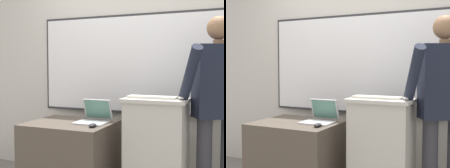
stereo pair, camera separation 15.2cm
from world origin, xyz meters
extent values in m
cube|color=beige|center=(0.00, 1.20, 1.30)|extent=(6.40, 0.12, 2.60)
cube|color=#2D2D30|center=(-0.11, 1.13, 1.30)|extent=(2.12, 0.02, 1.10)
cube|color=white|center=(-0.11, 1.13, 1.30)|extent=(2.07, 0.02, 1.05)
cube|color=#2D2D30|center=(-0.11, 1.11, 0.76)|extent=(1.87, 0.04, 0.02)
cube|color=#BCB7AD|center=(0.38, 0.54, 0.48)|extent=(0.51, 0.41, 0.97)
cube|color=#BCB7AD|center=(0.38, 0.54, 0.98)|extent=(0.56, 0.44, 0.03)
cube|color=#4C4238|center=(-0.45, 0.46, 0.37)|extent=(0.81, 0.67, 0.73)
cylinder|color=#333338|center=(0.79, 0.60, 0.42)|extent=(0.13, 0.13, 0.84)
cube|color=black|center=(0.88, 0.65, 1.15)|extent=(0.45, 0.38, 0.63)
cylinder|color=#8C6647|center=(0.88, 0.65, 1.48)|extent=(0.09, 0.09, 0.04)
sphere|color=#8C6647|center=(0.88, 0.65, 1.60)|extent=(0.20, 0.20, 0.20)
cylinder|color=black|center=(0.69, 0.37, 1.19)|extent=(0.27, 0.42, 0.52)
cube|color=#B7BABF|center=(-0.24, 0.47, 0.74)|extent=(0.30, 0.24, 0.01)
cube|color=#B7BABF|center=(-0.24, 0.63, 0.85)|extent=(0.29, 0.08, 0.21)
cube|color=#4C7A6B|center=(-0.24, 0.62, 0.85)|extent=(0.26, 0.06, 0.18)
cube|color=beige|center=(0.35, 0.48, 1.01)|extent=(0.43, 0.14, 0.02)
ellipsoid|color=black|center=(-0.14, 0.31, 0.75)|extent=(0.06, 0.10, 0.03)
ellipsoid|color=silver|center=(0.61, 0.47, 1.01)|extent=(0.06, 0.10, 0.03)
camera|label=1|loc=(1.08, -2.15, 1.28)|focal=50.00mm
camera|label=2|loc=(1.22, -2.09, 1.28)|focal=50.00mm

